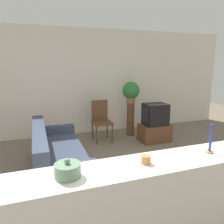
# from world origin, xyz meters

# --- Properties ---
(ground_plane) EXTENTS (14.00, 14.00, 0.00)m
(ground_plane) POSITION_xyz_m (0.00, 0.00, 0.00)
(ground_plane) COLOR #756656
(wall_back) EXTENTS (9.00, 0.06, 2.70)m
(wall_back) POSITION_xyz_m (0.00, 3.43, 1.35)
(wall_back) COLOR silver
(wall_back) RESTS_ON ground_plane
(couch) EXTENTS (0.80, 2.00, 0.81)m
(couch) POSITION_xyz_m (-0.64, 1.36, 0.29)
(couch) COLOR #384256
(couch) RESTS_ON ground_plane
(tv_stand) EXTENTS (0.70, 0.45, 0.41)m
(tv_stand) POSITION_xyz_m (1.73, 2.19, 0.21)
(tv_stand) COLOR brown
(tv_stand) RESTS_ON ground_plane
(television) EXTENTS (0.54, 0.43, 0.50)m
(television) POSITION_xyz_m (1.72, 2.19, 0.66)
(television) COLOR black
(television) RESTS_ON tv_stand
(wooden_chair) EXTENTS (0.44, 0.44, 0.97)m
(wooden_chair) POSITION_xyz_m (0.55, 2.70, 0.53)
(wooden_chair) COLOR brown
(wooden_chair) RESTS_ON ground_plane
(plant_stand) EXTENTS (0.19, 0.19, 0.85)m
(plant_stand) POSITION_xyz_m (1.37, 2.80, 0.43)
(plant_stand) COLOR brown
(plant_stand) RESTS_ON ground_plane
(potted_plant) EXTENTS (0.43, 0.43, 0.54)m
(potted_plant) POSITION_xyz_m (1.37, 2.80, 1.15)
(potted_plant) COLOR #8E5B3D
(potted_plant) RESTS_ON plant_stand
(foreground_counter) EXTENTS (2.78, 0.44, 0.97)m
(foreground_counter) POSITION_xyz_m (0.00, -0.60, 0.49)
(foreground_counter) COLOR white
(foreground_counter) RESTS_ON ground_plane
(decorative_bowl) EXTENTS (0.21, 0.21, 0.15)m
(decorative_bowl) POSITION_xyz_m (-0.71, -0.60, 1.03)
(decorative_bowl) COLOR gray
(decorative_bowl) RESTS_ON foreground_counter
(candle_jar) EXTENTS (0.09, 0.09, 0.07)m
(candle_jar) POSITION_xyz_m (-0.02, -0.60, 1.01)
(candle_jar) COLOR #C6844C
(candle_jar) RESTS_ON foreground_counter
(candlestick) EXTENTS (0.07, 0.07, 0.29)m
(candlestick) POSITION_xyz_m (0.68, -0.60, 1.07)
(candlestick) COLOR #B7933D
(candlestick) RESTS_ON foreground_counter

